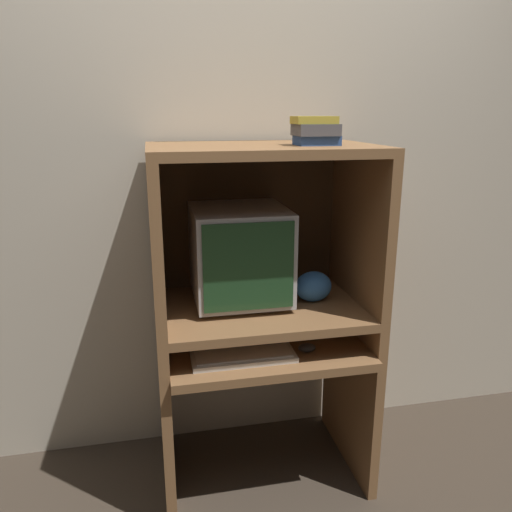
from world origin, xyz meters
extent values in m
cube|color=beige|center=(0.00, 0.66, 1.30)|extent=(6.00, 0.06, 2.60)
cube|color=brown|center=(-0.42, 0.30, 0.33)|extent=(0.04, 0.60, 0.67)
cube|color=brown|center=(0.42, 0.30, 0.33)|extent=(0.04, 0.60, 0.67)
cube|color=brown|center=(0.00, 0.13, 0.65)|extent=(0.80, 0.34, 0.04)
cube|color=brown|center=(-0.42, 0.30, 0.74)|extent=(0.04, 0.60, 0.15)
cube|color=brown|center=(0.42, 0.30, 0.74)|extent=(0.04, 0.60, 0.15)
cube|color=brown|center=(0.00, 0.30, 0.80)|extent=(0.80, 0.60, 0.04)
cube|color=brown|center=(-0.42, 0.30, 1.14)|extent=(0.04, 0.60, 0.66)
cube|color=brown|center=(0.42, 0.30, 1.14)|extent=(0.04, 0.60, 0.66)
cube|color=brown|center=(0.00, 0.30, 1.45)|extent=(0.80, 0.60, 0.04)
cube|color=#48321E|center=(0.00, 0.59, 1.14)|extent=(0.80, 0.01, 0.66)
cylinder|color=#B2B2B7|center=(-0.08, 0.37, 0.82)|extent=(0.22, 0.22, 0.02)
cube|color=#B2B2B7|center=(-0.08, 0.37, 1.03)|extent=(0.39, 0.41, 0.38)
cube|color=#1E4223|center=(-0.08, 0.16, 1.03)|extent=(0.35, 0.01, 0.35)
cube|color=beige|center=(-0.11, 0.11, 0.68)|extent=(0.40, 0.16, 0.02)
cube|color=silver|center=(-0.11, 0.11, 0.69)|extent=(0.37, 0.13, 0.01)
ellipsoid|color=#28282B|center=(0.15, 0.12, 0.68)|extent=(0.07, 0.05, 0.03)
ellipsoid|color=#336BB7|center=(0.22, 0.29, 0.88)|extent=(0.16, 0.12, 0.13)
cube|color=navy|center=(0.19, 0.22, 1.49)|extent=(0.16, 0.12, 0.04)
cube|color=#4C4C51|center=(0.19, 0.22, 1.53)|extent=(0.16, 0.14, 0.04)
cube|color=gold|center=(0.18, 0.22, 1.56)|extent=(0.16, 0.12, 0.03)
camera|label=1|loc=(-0.43, -1.61, 1.59)|focal=35.00mm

